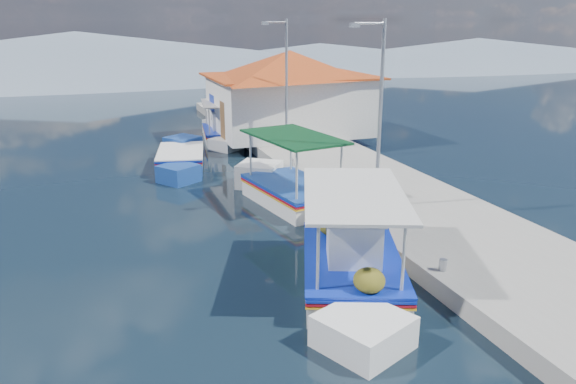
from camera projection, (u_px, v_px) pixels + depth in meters
name	position (u px, v px, depth m)	size (l,w,h in m)	color
ground	(261.00, 263.00, 15.45)	(160.00, 160.00, 0.00)	black
quay	(357.00, 179.00, 22.65)	(5.00, 44.00, 0.50)	gray
bollards	(317.00, 179.00, 21.19)	(0.20, 17.20, 0.30)	#A5A8AD
main_caique	(349.00, 263.00, 14.17)	(4.27, 7.70, 2.71)	white
caique_green_canopy	(293.00, 193.00, 20.27)	(3.11, 7.45, 2.83)	white
caique_blue_hull	(180.00, 160.00, 25.34)	(2.86, 6.63, 1.20)	navy
caique_far	(222.00, 133.00, 30.95)	(2.59, 6.65, 2.35)	white
harbor_building	(290.00, 91.00, 30.10)	(10.49, 10.49, 4.40)	white
lamp_post_near	(378.00, 106.00, 17.54)	(1.21, 0.14, 6.00)	#A5A8AD
lamp_post_far	(285.00, 79.00, 25.64)	(1.21, 0.14, 6.00)	#A5A8AD
mountain_ridge	(179.00, 58.00, 67.34)	(171.40, 96.00, 5.50)	slate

